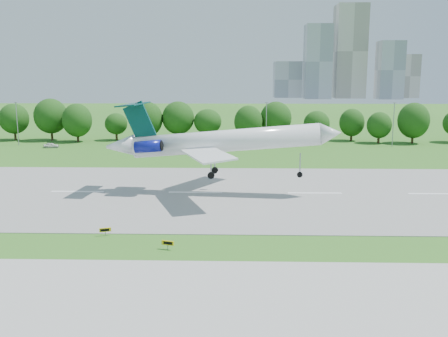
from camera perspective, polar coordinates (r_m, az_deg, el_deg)
ground at (r=60.16m, az=-5.30°, el=-8.29°), size 600.00×600.00×0.00m
runway at (r=84.07m, az=-3.28°, el=-2.77°), size 400.00×45.00×0.08m
taxiway at (r=43.66m, az=-8.19°, el=-15.85°), size 400.00×23.00×0.08m
tree_line at (r=149.26m, az=-1.15°, el=5.48°), size 288.40×8.40×10.40m
light_poles at (r=139.45m, az=-2.37°, el=5.17°), size 175.90×0.25×12.19m
skyline at (r=456.85m, az=13.61°, el=11.65°), size 127.00×52.00×80.00m
airliner at (r=82.47m, az=-1.21°, el=3.18°), size 39.46×28.51×12.47m
taxi_sign_left at (r=63.38m, az=-13.42°, el=-6.85°), size 1.40×0.61×1.00m
taxi_sign_centre at (r=57.35m, az=-6.45°, el=-8.46°), size 1.46×0.58×1.03m
service_vehicle_a at (r=139.91m, az=-8.21°, el=2.73°), size 3.87×2.43×1.20m
service_vehicle_b at (r=144.44m, az=-19.15°, el=2.53°), size 4.19×2.10×1.37m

